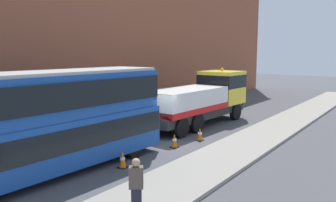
% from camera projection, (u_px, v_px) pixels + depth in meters
% --- Properties ---
extents(ground_plane, '(120.00, 120.00, 0.00)m').
position_uv_depth(ground_plane, '(153.00, 143.00, 18.14)').
color(ground_plane, '#4C4C51').
extents(near_kerb, '(60.00, 2.80, 0.15)m').
position_uv_depth(near_kerb, '(225.00, 156.00, 15.71)').
color(near_kerb, gray).
rests_on(near_kerb, ground_plane).
extents(recovery_tow_truck, '(10.19, 3.04, 3.67)m').
position_uv_depth(recovery_tow_truck, '(201.00, 98.00, 22.75)').
color(recovery_tow_truck, '#2D2D2D').
rests_on(recovery_tow_truck, ground_plane).
extents(double_decker_bus, '(11.13, 3.04, 4.06)m').
position_uv_depth(double_decker_bus, '(42.00, 120.00, 13.03)').
color(double_decker_bus, '#19479E').
rests_on(double_decker_bus, ground_plane).
extents(pedestrian_onlooker, '(0.45, 0.48, 1.71)m').
position_uv_depth(pedestrian_onlooker, '(136.00, 188.00, 9.65)').
color(pedestrian_onlooker, '#232333').
rests_on(pedestrian_onlooker, near_kerb).
extents(traffic_cone_near_bus, '(0.36, 0.36, 0.72)m').
position_uv_depth(traffic_cone_near_bus, '(123.00, 160.00, 14.28)').
color(traffic_cone_near_bus, orange).
rests_on(traffic_cone_near_bus, ground_plane).
extents(traffic_cone_midway, '(0.36, 0.36, 0.72)m').
position_uv_depth(traffic_cone_midway, '(174.00, 141.00, 17.32)').
color(traffic_cone_midway, orange).
rests_on(traffic_cone_midway, ground_plane).
extents(traffic_cone_near_truck, '(0.36, 0.36, 0.72)m').
position_uv_depth(traffic_cone_near_truck, '(200.00, 134.00, 18.68)').
color(traffic_cone_near_truck, orange).
rests_on(traffic_cone_near_truck, ground_plane).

